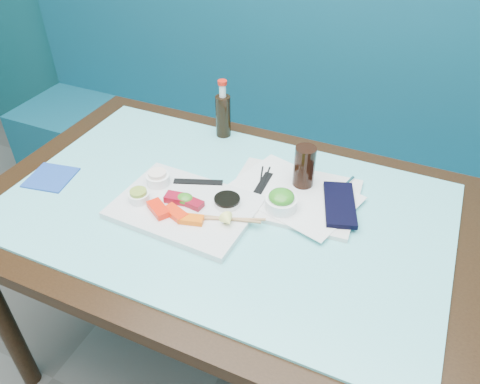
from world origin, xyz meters
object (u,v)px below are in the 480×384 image
at_px(sashimi_plate, 185,207).
at_px(blue_napkin, 51,177).
at_px(seaweed_bowl, 281,203).
at_px(serving_tray, 293,196).
at_px(cola_bottle_body, 223,116).
at_px(booth_bench, 305,163).
at_px(dining_table, 225,229).
at_px(cola_glass, 304,167).

height_order(sashimi_plate, blue_napkin, sashimi_plate).
height_order(seaweed_bowl, blue_napkin, seaweed_bowl).
distance_m(serving_tray, seaweed_bowl, 0.08).
xyz_separation_m(seaweed_bowl, cola_bottle_body, (-0.32, 0.31, 0.04)).
bearing_deg(booth_bench, dining_table, -90.00).
bearing_deg(booth_bench, blue_napkin, -119.75).
bearing_deg(sashimi_plate, cola_bottle_body, 103.58).
relative_size(dining_table, blue_napkin, 10.95).
relative_size(seaweed_bowl, cola_bottle_body, 0.61).
relative_size(sashimi_plate, cola_bottle_body, 2.61).
height_order(dining_table, seaweed_bowl, seaweed_bowl).
height_order(booth_bench, blue_napkin, booth_bench).
relative_size(cola_bottle_body, blue_napkin, 1.13).
height_order(booth_bench, sashimi_plate, booth_bench).
xyz_separation_m(booth_bench, sashimi_plate, (-0.09, -0.90, 0.39)).
bearing_deg(blue_napkin, booth_bench, 60.25).
xyz_separation_m(booth_bench, cola_glass, (0.17, -0.67, 0.46)).
relative_size(dining_table, cola_bottle_body, 9.70).
relative_size(sashimi_plate, cola_glass, 3.01).
relative_size(seaweed_bowl, blue_napkin, 0.69).
bearing_deg(booth_bench, seaweed_bowl, -79.13).
xyz_separation_m(dining_table, serving_tray, (0.16, 0.11, 0.10)).
height_order(booth_bench, serving_tray, booth_bench).
bearing_deg(blue_napkin, dining_table, 10.43).
bearing_deg(dining_table, blue_napkin, -169.57).
xyz_separation_m(cola_glass, blue_napkin, (-0.71, -0.27, -0.07)).
bearing_deg(cola_glass, cola_bottle_body, 152.77).
relative_size(sashimi_plate, serving_tray, 1.05).
height_order(sashimi_plate, seaweed_bowl, seaweed_bowl).
xyz_separation_m(cola_glass, cola_bottle_body, (-0.34, 0.18, -0.00)).
relative_size(seaweed_bowl, cola_glass, 0.70).
xyz_separation_m(booth_bench, serving_tray, (0.16, -0.73, 0.39)).
xyz_separation_m(dining_table, seaweed_bowl, (0.15, 0.04, 0.12)).
bearing_deg(blue_napkin, sashimi_plate, 4.71).
relative_size(serving_tray, cola_glass, 2.87).
bearing_deg(cola_bottle_body, sashimi_plate, -78.99).
xyz_separation_m(dining_table, sashimi_plate, (-0.09, -0.06, 0.10)).
distance_m(serving_tray, blue_napkin, 0.73).
distance_m(cola_bottle_body, blue_napkin, 0.58).
distance_m(sashimi_plate, blue_napkin, 0.45).
bearing_deg(cola_glass, blue_napkin, -159.40).
bearing_deg(cola_bottle_body, booth_bench, 71.12).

